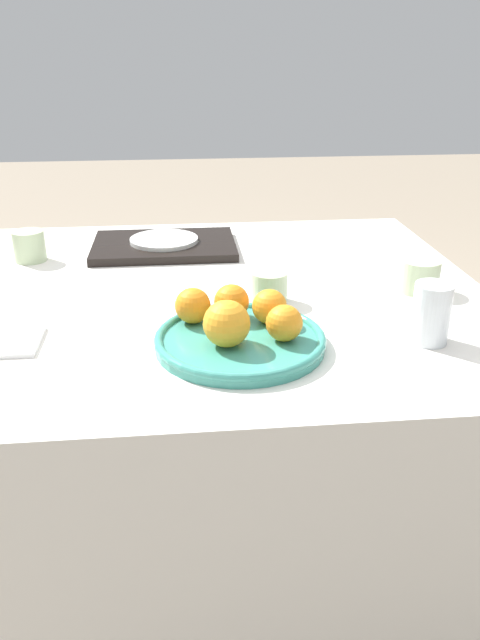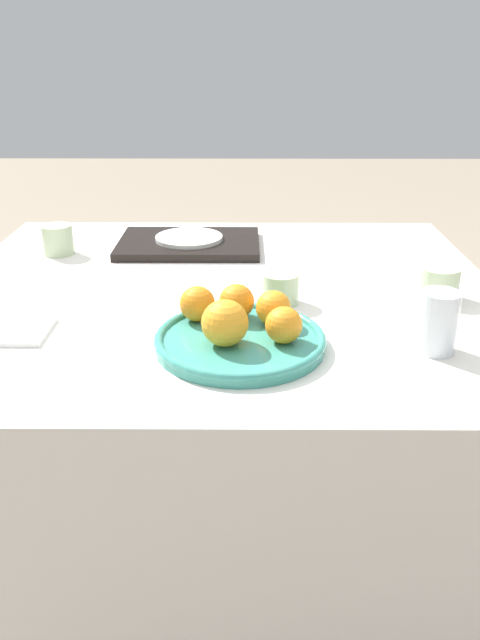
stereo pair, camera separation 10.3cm
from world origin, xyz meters
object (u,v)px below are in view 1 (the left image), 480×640
object	(u,v)px
orange_4	(232,302)
orange_3	(284,323)
orange_1	(227,324)
cup_0	(419,276)
serving_tray	(164,246)
orange_2	(270,307)
cup_1	(29,246)
cup_2	(269,287)
water_glass	(431,313)
napkin	(5,342)
orange_0	(193,306)
fruit_platter	(240,340)
side_plate	(164,240)

from	to	relation	value
orange_4	orange_3	bearing A→B (deg)	-51.78
orange_1	cup_0	distance (m)	0.49
serving_tray	cup_0	distance (m)	0.63
orange_2	cup_1	world-z (taller)	orange_2
cup_2	orange_1	bearing A→B (deg)	-114.70
serving_tray	cup_2	size ratio (longest dim) A/B	4.82
serving_tray	orange_3	bearing A→B (deg)	-70.66
water_glass	napkin	xyz separation A→B (m)	(-0.72, 0.06, -0.05)
orange_0	napkin	size ratio (longest dim) A/B	0.53
water_glass	orange_1	bearing A→B (deg)	-177.70
orange_2	orange_3	distance (m)	0.07
orange_2	napkin	world-z (taller)	orange_2
orange_3	napkin	distance (m)	0.48
orange_1	water_glass	xyz separation A→B (m)	(0.35, 0.01, -0.00)
orange_1	orange_3	distance (m)	0.10
water_glass	napkin	size ratio (longest dim) A/B	0.88
fruit_platter	cup_2	xyz separation A→B (m)	(0.08, 0.20, 0.02)
serving_tray	orange_1	bearing A→B (deg)	-79.70
orange_1	orange_2	bearing A→B (deg)	44.99
fruit_platter	orange_4	world-z (taller)	orange_4
orange_2	cup_0	distance (m)	0.38
fruit_platter	cup_0	xyz separation A→B (m)	(0.39, 0.22, 0.02)
orange_0	cup_1	bearing A→B (deg)	130.20
fruit_platter	cup_0	world-z (taller)	cup_0
orange_2	serving_tray	world-z (taller)	orange_2
orange_2	napkin	size ratio (longest dim) A/B	0.52
orange_0	orange_3	distance (m)	0.17
serving_tray	cup_0	world-z (taller)	cup_0
cup_1	cup_2	distance (m)	0.61
orange_4	cup_0	distance (m)	0.42
orange_2	orange_4	xyz separation A→B (m)	(-0.06, 0.03, 0.00)
orange_3	water_glass	bearing A→B (deg)	0.93
orange_0	cup_1	distance (m)	0.57
orange_0	orange_4	xyz separation A→B (m)	(0.07, 0.01, -0.00)
orange_2	side_plate	bearing A→B (deg)	110.50
orange_4	napkin	size ratio (longest dim) A/B	0.53
orange_0	orange_1	bearing A→B (deg)	-62.28
orange_3	cup_1	distance (m)	0.74
serving_tray	cup_0	bearing A→B (deg)	-32.94
orange_1	napkin	size ratio (longest dim) A/B	0.65
orange_0	orange_4	distance (m)	0.07
cup_0	orange_4	bearing A→B (deg)	-160.81
cup_2	side_plate	bearing A→B (deg)	119.76
orange_4	cup_2	distance (m)	0.14
cup_0	serving_tray	bearing A→B (deg)	147.06
fruit_platter	orange_1	xyz separation A→B (m)	(-0.02, -0.03, 0.04)
cup_0	cup_1	bearing A→B (deg)	161.17
cup_0	napkin	bearing A→B (deg)	-167.76
fruit_platter	orange_4	size ratio (longest dim) A/B	4.58
orange_1	fruit_platter	bearing A→B (deg)	46.56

